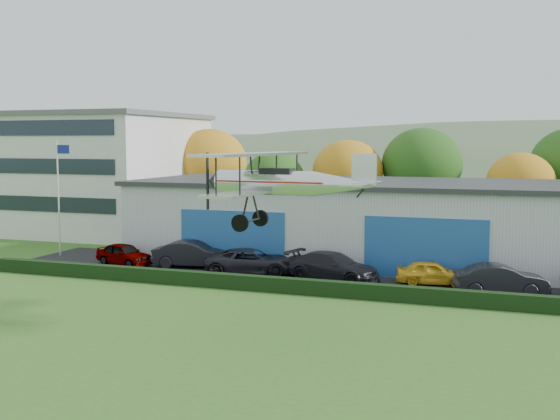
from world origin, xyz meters
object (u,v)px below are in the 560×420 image
(car_0, at_px, (124,254))
(car_5, at_px, (501,279))
(hangar, at_px, (438,223))
(car_4, at_px, (432,273))
(flagpole, at_px, (60,187))
(biplane, at_px, (279,180))
(car_3, at_px, (333,266))
(office_block, at_px, (76,172))
(car_2, at_px, (251,262))
(car_1, at_px, (193,254))

(car_0, distance_m, car_5, 23.03)
(hangar, height_order, car_4, hangar)
(flagpole, bearing_deg, biplane, -32.94)
(hangar, height_order, flagpole, flagpole)
(car_3, relative_size, car_4, 1.41)
(office_block, bearing_deg, car_2, -32.86)
(car_2, bearing_deg, hangar, -66.72)
(office_block, distance_m, car_2, 27.80)
(hangar, bearing_deg, car_0, -157.81)
(car_3, height_order, car_5, car_3)
(flagpole, relative_size, car_5, 1.70)
(car_0, bearing_deg, biplane, -111.55)
(car_3, height_order, car_4, car_3)
(flagpole, distance_m, car_5, 29.49)
(office_block, distance_m, car_4, 36.81)
(flagpole, bearing_deg, office_block, 121.97)
(flagpole, bearing_deg, hangar, 13.51)
(car_2, distance_m, biplane, 14.16)
(car_4, bearing_deg, flagpole, 78.39)
(car_0, bearing_deg, hangar, -50.65)
(biplane, bearing_deg, car_5, 56.34)
(car_4, bearing_deg, hangar, -3.98)
(car_1, relative_size, car_4, 1.29)
(car_3, bearing_deg, flagpole, 97.95)
(car_4, bearing_deg, car_1, 79.97)
(hangar, relative_size, car_3, 7.42)
(car_4, height_order, car_5, car_5)
(car_0, relative_size, car_1, 0.82)
(car_0, bearing_deg, car_3, -74.20)
(office_block, relative_size, car_5, 4.39)
(car_0, distance_m, car_1, 4.60)
(car_0, relative_size, biplane, 0.49)
(office_block, bearing_deg, car_5, -22.74)
(car_4, bearing_deg, car_2, 84.34)
(car_2, relative_size, biplane, 0.66)
(hangar, height_order, car_5, hangar)
(flagpole, xyz_separation_m, car_0, (6.10, -1.69, -4.04))
(car_4, height_order, biplane, biplane)
(hangar, xyz_separation_m, biplane, (-4.04, -19.48, 3.71))
(hangar, relative_size, car_2, 7.43)
(hangar, distance_m, flagpole, 25.68)
(biplane, bearing_deg, car_1, 132.66)
(car_4, bearing_deg, car_0, 82.40)
(office_block, bearing_deg, car_4, -23.16)
(car_0, bearing_deg, office_block, 61.22)
(flagpole, relative_size, car_3, 1.46)
(flagpole, height_order, car_1, flagpole)
(office_block, relative_size, flagpole, 2.57)
(car_0, bearing_deg, car_5, -75.13)
(car_4, relative_size, car_5, 0.83)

